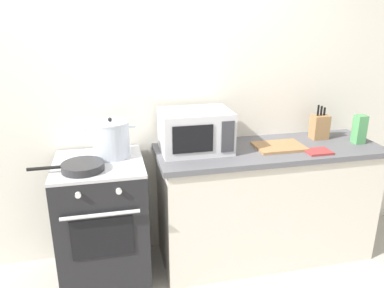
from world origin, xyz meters
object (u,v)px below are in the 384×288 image
at_px(pasta_box, 359,129).
at_px(frying_pan, 82,167).
at_px(cutting_board, 279,146).
at_px(microwave, 195,131).
at_px(knife_block, 320,127).
at_px(stock_pot, 111,139).
at_px(stove, 103,222).
at_px(oven_mitt, 318,152).

bearing_deg(pasta_box, frying_pan, -177.43).
relative_size(cutting_board, pasta_box, 1.64).
bearing_deg(frying_pan, microwave, 14.25).
bearing_deg(knife_block, pasta_box, -35.69).
bearing_deg(frying_pan, cutting_board, 4.94).
height_order(stock_pot, microwave, microwave).
distance_m(stove, microwave, 0.93).
xyz_separation_m(frying_pan, microwave, (0.79, 0.20, 0.12)).
bearing_deg(frying_pan, stock_pot, 47.99).
relative_size(stock_pot, oven_mitt, 1.89).
relative_size(cutting_board, knife_block, 1.31).
bearing_deg(stove, microwave, 6.53).
distance_m(frying_pan, pasta_box, 2.06).
xyz_separation_m(cutting_board, knife_block, (0.41, 0.14, 0.09)).
bearing_deg(stove, oven_mitt, -5.87).
bearing_deg(stock_pot, oven_mitt, -9.94).
distance_m(cutting_board, pasta_box, 0.65).
bearing_deg(oven_mitt, microwave, 164.40).
bearing_deg(pasta_box, stock_pot, 176.20).
relative_size(stock_pot, pasta_box, 1.55).
bearing_deg(oven_mitt, knife_block, 59.40).
height_order(stock_pot, cutting_board, stock_pot).
relative_size(stove, pasta_box, 4.18).
height_order(frying_pan, microwave, microwave).
xyz_separation_m(frying_pan, cutting_board, (1.41, 0.12, -0.02)).
bearing_deg(knife_block, microwave, -176.56).
distance_m(stock_pot, frying_pan, 0.31).
height_order(microwave, knife_block, microwave).
height_order(frying_pan, knife_block, knife_block).
relative_size(knife_block, pasta_box, 1.25).
distance_m(cutting_board, oven_mitt, 0.28).
xyz_separation_m(stock_pot, frying_pan, (-0.19, -0.22, -0.10)).
distance_m(frying_pan, microwave, 0.82).
distance_m(microwave, cutting_board, 0.64).
height_order(stove, microwave, microwave).
bearing_deg(stock_pot, stove, -135.80).
relative_size(frying_pan, pasta_box, 2.13).
bearing_deg(stove, knife_block, 4.69).
bearing_deg(microwave, frying_pan, -165.75).
relative_size(stock_pot, knife_block, 1.24).
height_order(stove, oven_mitt, oven_mitt).
relative_size(stock_pot, cutting_board, 0.94).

